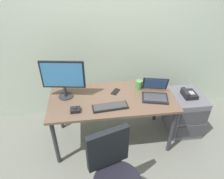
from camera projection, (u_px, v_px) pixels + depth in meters
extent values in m
plane|color=slate|center=(112.00, 138.00, 2.91)|extent=(8.00, 8.00, 0.00)
cube|color=#B2C2AA|center=(105.00, 25.00, 2.73)|extent=(6.00, 0.10, 2.80)
cube|color=brown|center=(112.00, 99.00, 2.53)|extent=(1.54, 0.74, 0.03)
cylinder|color=#2D2D33|center=(55.00, 143.00, 2.39)|extent=(0.05, 0.05, 0.68)
cylinder|color=#2D2D33|center=(172.00, 132.00, 2.55)|extent=(0.05, 0.05, 0.68)
cylinder|color=#2D2D33|center=(60.00, 110.00, 2.91)|extent=(0.05, 0.05, 0.68)
cylinder|color=#2D2D33|center=(156.00, 102.00, 3.06)|extent=(0.05, 0.05, 0.68)
cube|color=#5B5A63|center=(184.00, 112.00, 2.92)|extent=(0.42, 0.52, 0.60)
cube|color=#38383D|center=(194.00, 118.00, 2.63)|extent=(0.38, 0.01, 0.20)
cube|color=#38383D|center=(190.00, 131.00, 2.77)|extent=(0.38, 0.01, 0.20)
cube|color=black|center=(189.00, 94.00, 2.72)|extent=(0.17, 0.20, 0.06)
cube|color=black|center=(186.00, 92.00, 2.69)|extent=(0.05, 0.18, 0.04)
cube|color=gray|center=(191.00, 93.00, 2.70)|extent=(0.07, 0.08, 0.01)
cube|color=black|center=(108.00, 148.00, 1.84)|extent=(0.40, 0.18, 0.42)
cylinder|color=#262628|center=(66.00, 96.00, 2.54)|extent=(0.18, 0.18, 0.01)
cylinder|color=#262628|center=(65.00, 91.00, 2.50)|extent=(0.04, 0.04, 0.13)
cube|color=black|center=(63.00, 75.00, 2.37)|extent=(0.51, 0.10, 0.35)
cube|color=teal|center=(62.00, 75.00, 2.36)|extent=(0.47, 0.08, 0.30)
cube|color=black|center=(110.00, 107.00, 2.35)|extent=(0.42, 0.17, 0.02)
cube|color=#353535|center=(110.00, 106.00, 2.34)|extent=(0.39, 0.15, 0.01)
cube|color=black|center=(155.00, 98.00, 2.50)|extent=(0.35, 0.29, 0.02)
cube|color=#38383D|center=(155.00, 97.00, 2.49)|extent=(0.30, 0.23, 0.00)
cube|color=black|center=(155.00, 84.00, 2.56)|extent=(0.32, 0.17, 0.21)
cube|color=#335999|center=(155.00, 84.00, 2.56)|extent=(0.28, 0.14, 0.18)
cube|color=black|center=(75.00, 110.00, 2.29)|extent=(0.11, 0.09, 0.04)
sphere|color=#232328|center=(75.00, 108.00, 2.28)|extent=(0.04, 0.04, 0.04)
cylinder|color=#498946|center=(139.00, 85.00, 2.66)|extent=(0.09, 0.09, 0.12)
torus|color=#527D4B|center=(143.00, 84.00, 2.66)|extent=(0.01, 0.07, 0.07)
cube|color=black|center=(116.00, 92.00, 2.62)|extent=(0.14, 0.16, 0.01)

